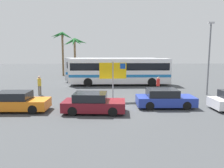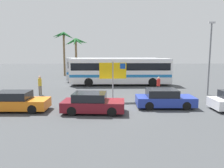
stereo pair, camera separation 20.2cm
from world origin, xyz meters
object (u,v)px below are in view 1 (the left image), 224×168
Objects in this scene: car_blue at (164,98)px; pedestrian_near_sign at (39,84)px; bus_front_coach at (119,70)px; car_maroon at (93,103)px; pedestrian_crossing_lot at (158,84)px; car_orange at (17,102)px; ferry_sign at (113,72)px; bus_rear_coach at (111,68)px.

car_blue is 11.33m from pedestrian_near_sign.
car_maroon is (-2.45, -12.26, -1.15)m from bus_front_coach.
pedestrian_crossing_lot is at bearing -61.48° from bus_front_coach.
pedestrian_crossing_lot reaches higher than car_orange.
car_orange is 10.27m from car_blue.
bus_front_coach reaches higher than pedestrian_crossing_lot.
pedestrian_crossing_lot is (4.26, 2.50, -1.35)m from ferry_sign.
bus_rear_coach is 2.85× the size of car_orange.
pedestrian_near_sign is at bearing 156.00° from car_blue.
pedestrian_crossing_lot is (3.27, -6.02, -0.81)m from bus_front_coach.
ferry_sign is 4.65m from car_blue.
car_maroon is 2.50× the size of pedestrian_crossing_lot.
pedestrian_near_sign is at bearing 134.84° from car_maroon.
pedestrian_near_sign reaches higher than car_blue.
pedestrian_crossing_lot reaches higher than car_maroon.
bus_front_coach is 11.28m from car_blue.
pedestrian_near_sign reaches higher than car_orange.
pedestrian_crossing_lot is at bearing 43.74° from pedestrian_near_sign.
ferry_sign is at bearing 23.79° from pedestrian_near_sign.
car_blue is 2.30× the size of pedestrian_near_sign.
ferry_sign reaches higher than car_orange.
pedestrian_near_sign is (-6.70, 2.29, -1.26)m from ferry_sign.
ferry_sign is 0.77× the size of car_orange.
car_blue is 2.48× the size of pedestrian_crossing_lot.
pedestrian_near_sign reaches higher than car_maroon.
ferry_sign is 4.36m from car_maroon.
car_orange is 2.51× the size of pedestrian_crossing_lot.
pedestrian_crossing_lot is at bearing 26.39° from ferry_sign.
ferry_sign is at bearing 72.57° from car_maroon.
pedestrian_near_sign reaches higher than pedestrian_crossing_lot.
bus_front_coach is at bearing 81.63° from pedestrian_near_sign.
pedestrian_crossing_lot is at bearing 51.33° from car_maroon.
ferry_sign is 0.78× the size of car_blue.
bus_front_coach is at bearing 103.91° from car_blue.
car_blue is at bearing 18.67° from car_maroon.
car_orange is 5.51m from pedestrian_near_sign.
bus_rear_coach reaches higher than pedestrian_crossing_lot.
pedestrian_near_sign is at bearing 157.14° from ferry_sign.
bus_front_coach is 2.85× the size of car_orange.
pedestrian_near_sign is 1.08× the size of pedestrian_crossing_lot.
bus_rear_coach is 2.86× the size of car_maroon.
bus_rear_coach is (-0.94, 3.44, 0.00)m from bus_front_coach.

